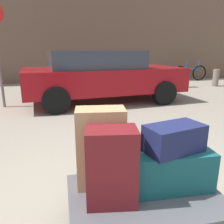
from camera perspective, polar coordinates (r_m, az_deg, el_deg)
luggage_cart at (r=1.99m, az=8.07°, el=-21.14°), size 1.20×0.81×0.34m
duffel_bag_teal_rear_right at (r=1.97m, az=14.74°, el=-13.75°), size 0.65×0.32×0.33m
suitcase_tan_center at (r=1.88m, az=-2.81°, el=-8.97°), size 0.41×0.27×0.66m
suitcase_maroon_front_left at (r=1.69m, az=-0.13°, el=-13.54°), size 0.40×0.30×0.58m
duffel_bag_navy_topmost_pile at (r=1.86m, az=15.31°, el=-6.37°), size 0.51×0.35×0.22m
parked_car at (r=6.39m, az=-2.48°, el=9.21°), size 4.47×2.29×1.42m
bicycle_leaning at (r=11.53m, az=18.86°, el=9.24°), size 1.76×0.07×0.96m
bollard_kerb_near at (r=8.89m, az=10.51°, el=7.99°), size 0.24×0.24×0.68m
bollard_kerb_mid at (r=9.47m, az=17.81°, el=7.96°), size 0.24×0.24×0.68m
bollard_kerb_far at (r=10.23m, az=24.56°, el=7.81°), size 0.24×0.24×0.68m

